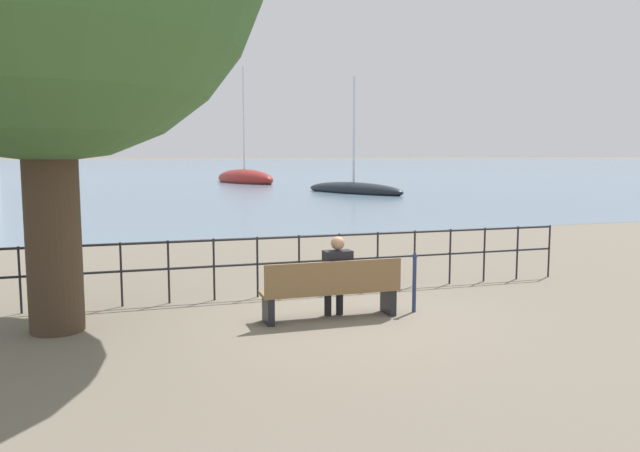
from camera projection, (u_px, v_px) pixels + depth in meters
ground_plane at (330, 318)px, 9.37m from camera, size 1000.00×1000.00×0.00m
harbor_water at (133, 164)px, 160.35m from camera, size 600.00×300.00×0.01m
park_bench at (332, 290)px, 9.26m from camera, size 2.10×0.45×0.90m
seated_person_left at (337, 273)px, 9.34m from camera, size 0.42×0.35×1.24m
promenade_railing at (299, 255)px, 10.91m from camera, size 10.46×0.04×1.05m
closed_umbrella at (414, 277)px, 9.68m from camera, size 0.09×0.09×0.98m
sailboat_0 at (244, 179)px, 54.23m from camera, size 5.06×8.86×10.47m
sailboat_2 at (354, 190)px, 39.89m from camera, size 4.89×8.37×7.64m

